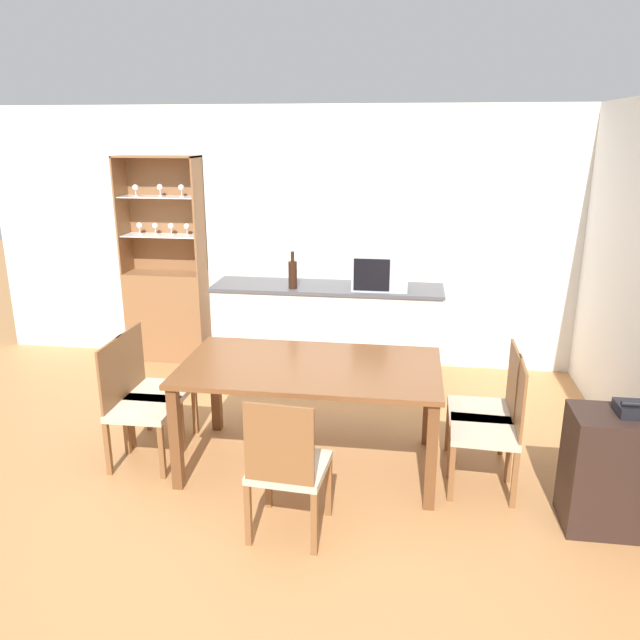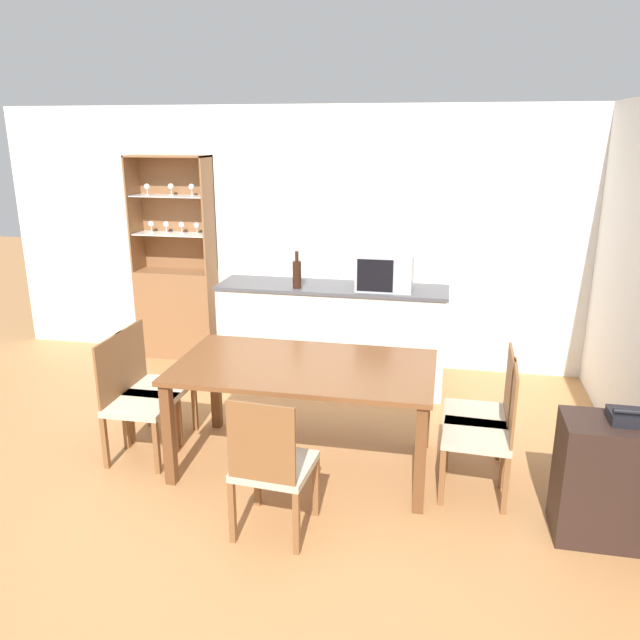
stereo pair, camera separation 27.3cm
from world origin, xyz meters
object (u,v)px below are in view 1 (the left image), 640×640
(telephone, at_px, (635,409))
(dining_chair_side_left_far, at_px, (153,389))
(dining_chair_side_right_near, at_px, (492,428))
(dining_chair_head_near, at_px, (287,467))
(dining_chair_side_left_near, at_px, (136,405))
(microwave, at_px, (381,270))
(side_cabinet, at_px, (621,472))
(dining_table, at_px, (310,377))
(dining_chair_side_right_far, at_px, (487,409))
(display_cabinet, at_px, (167,301))
(wine_bottle, at_px, (293,274))

(telephone, bearing_deg, dining_chair_side_left_far, 169.29)
(dining_chair_side_right_near, height_order, dining_chair_head_near, same)
(dining_chair_side_left_far, distance_m, telephone, 3.26)
(dining_chair_side_left_far, xyz_separation_m, dining_chair_side_left_near, (0.00, -0.30, 0.00))
(dining_chair_side_left_far, height_order, microwave, microwave)
(dining_chair_side_right_near, xyz_separation_m, dining_chair_side_left_near, (-2.45, 0.00, 0.00))
(dining_chair_side_left_near, distance_m, side_cabinet, 3.18)
(dining_table, bearing_deg, dining_chair_side_left_near, -173.03)
(side_cabinet, height_order, telephone, telephone)
(dining_table, distance_m, dining_chair_side_right_far, 1.25)
(dining_table, bearing_deg, telephone, -13.00)
(dining_chair_side_right_near, relative_size, dining_chair_side_left_far, 1.00)
(dining_chair_side_left_far, distance_m, microwave, 2.20)
(dining_chair_side_left_far, xyz_separation_m, microwave, (1.62, 1.32, 0.67))
(dining_chair_side_right_far, bearing_deg, dining_chair_side_left_near, 97.81)
(microwave, bearing_deg, dining_chair_side_left_near, -135.01)
(dining_chair_side_left_far, relative_size, dining_chair_head_near, 1.00)
(dining_chair_side_left_near, bearing_deg, dining_chair_side_left_far, 179.18)
(dining_chair_side_right_far, bearing_deg, microwave, 32.97)
(dining_chair_side_left_near, bearing_deg, microwave, 134.17)
(dining_chair_side_right_far, bearing_deg, dining_chair_side_left_far, 90.85)
(display_cabinet, xyz_separation_m, telephone, (3.79, -2.43, 0.15))
(dining_chair_side_right_far, distance_m, dining_chair_side_left_near, 2.47)
(dining_chair_side_left_near, bearing_deg, telephone, 83.74)
(telephone, bearing_deg, display_cabinet, 147.30)
(dining_chair_side_right_far, height_order, side_cabinet, dining_chair_side_right_far)
(dining_chair_side_left_near, distance_m, telephone, 3.22)
(dining_chair_head_near, bearing_deg, dining_chair_side_left_near, 155.35)
(dining_table, height_order, dining_chair_side_left_near, dining_chair_side_left_near)
(dining_table, height_order, dining_chair_side_right_near, dining_chair_side_right_near)
(dining_chair_head_near, xyz_separation_m, side_cabinet, (1.94, 0.36, -0.08))
(microwave, height_order, wine_bottle, wine_bottle)
(dining_chair_side_left_far, xyz_separation_m, telephone, (3.19, -0.60, 0.32))
(dining_table, relative_size, microwave, 3.67)
(dining_table, height_order, side_cabinet, dining_table)
(dining_chair_side_left_far, bearing_deg, microwave, 129.42)
(dining_chair_side_left_near, xyz_separation_m, telephone, (3.19, -0.30, 0.32))
(dining_chair_head_near, bearing_deg, microwave, 84.67)
(dining_chair_side_right_far, height_order, telephone, dining_chair_side_right_far)
(dining_chair_side_left_near, distance_m, wine_bottle, 1.83)
(dining_chair_side_left_near, bearing_deg, dining_chair_head_near, 60.01)
(dining_chair_side_right_near, height_order, dining_chair_side_left_far, same)
(wine_bottle, bearing_deg, dining_chair_side_left_far, -125.62)
(dining_chair_head_near, height_order, dining_chair_side_right_far, same)
(wine_bottle, height_order, side_cabinet, wine_bottle)
(dining_chair_side_right_far, xyz_separation_m, dining_chair_side_left_near, (-2.45, -0.30, 0.00))
(display_cabinet, bearing_deg, dining_chair_side_left_far, -71.94)
(dining_chair_side_right_near, bearing_deg, display_cabinet, 58.20)
(dining_chair_head_near, height_order, dining_chair_side_left_near, same)
(wine_bottle, bearing_deg, dining_table, -74.47)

